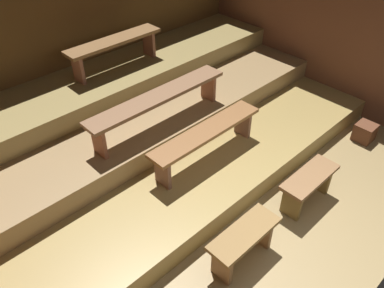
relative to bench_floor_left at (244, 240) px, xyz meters
The scene contains 12 objects.
ground 1.61m from the bench_floor_left, 67.18° to the left, with size 6.65×5.26×0.08m, color #977E4F.
wall_back 3.85m from the bench_floor_left, 80.68° to the left, with size 6.65×0.06×2.33m, color brown.
wall_right 3.94m from the bench_floor_left, 22.09° to the left, with size 0.06×5.26×2.33m, color brown.
platform_lower 2.14m from the bench_floor_left, 73.45° to the left, with size 5.85×3.26×0.29m, color #A3884B.
platform_middle 2.69m from the bench_floor_left, 76.93° to the left, with size 5.85×2.11×0.29m, color #9B7B50.
platform_upper 3.20m from the bench_floor_left, 78.94° to the left, with size 5.85×1.13×0.29m, color #9C864E.
bench_floor_left is the anchor object (origin of this frame).
bench_floor_right 1.22m from the bench_floor_left, ahead, with size 0.85×0.31×0.45m.
bench_lower_center 1.45m from the bench_floor_left, 60.65° to the left, with size 1.71×0.31×0.45m.
bench_middle_center 2.07m from the bench_floor_left, 75.50° to the left, with size 2.10×0.31×0.45m.
bench_upper_center 3.36m from the bench_floor_left, 77.14° to the left, with size 1.50×0.31×0.45m.
wooden_crate_floor 2.97m from the bench_floor_left, ahead, with size 0.27×0.27×0.27m, color brown.
Camera 1 is at (-2.73, -0.64, 3.57)m, focal length 35.85 mm.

